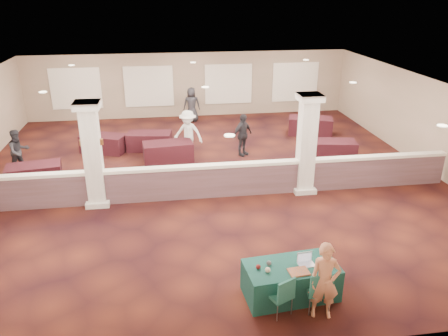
{
  "coord_description": "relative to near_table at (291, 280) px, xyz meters",
  "views": [
    {
      "loc": [
        -1.42,
        -13.88,
        6.15
      ],
      "look_at": [
        0.32,
        -2.0,
        1.17
      ],
      "focal_mm": 35.0,
      "sensor_mm": 36.0,
      "label": 1
    }
  ],
  "objects": [
    {
      "name": "near_table",
      "position": [
        0.0,
        0.0,
        0.0
      ],
      "size": [
        2.03,
        1.15,
        0.75
      ],
      "primitive_type": "cube",
      "rotation": [
        0.0,
        0.0,
        0.09
      ],
      "color": "#0E352D",
      "rests_on": "ground"
    },
    {
      "name": "laptop_base",
      "position": [
        0.31,
        -0.02,
        0.38
      ],
      "size": [
        0.36,
        0.27,
        0.02
      ],
      "primitive_type": "cube",
      "rotation": [
        0.0,
        0.0,
        0.09
      ],
      "color": "silver",
      "rests_on": "near_table"
    },
    {
      "name": "yarn_cream",
      "position": [
        -0.55,
        -0.15,
        0.43
      ],
      "size": [
        0.11,
        0.11,
        0.11
      ],
      "primitive_type": "sphere",
      "color": "beige",
      "rests_on": "near_table"
    },
    {
      "name": "scissors",
      "position": [
        0.69,
        -0.23,
        0.38
      ],
      "size": [
        0.13,
        0.04,
        0.01
      ],
      "primitive_type": "cube",
      "rotation": [
        0.0,
        0.0,
        0.09
      ],
      "color": "red",
      "rests_on": "near_table"
    },
    {
      "name": "sconce_right",
      "position": [
        -4.32,
        5.0,
        1.62
      ],
      "size": [
        0.12,
        0.12,
        0.18
      ],
      "color": "brown",
      "rests_on": "column_left"
    },
    {
      "name": "attendee_d",
      "position": [
        -1.06,
        13.5,
        0.47
      ],
      "size": [
        0.85,
        0.49,
        1.68
      ],
      "primitive_type": "imported",
      "rotation": [
        0.0,
        0.0,
        3.09
      ],
      "color": "black",
      "rests_on": "ground"
    },
    {
      "name": "yarn_grey",
      "position": [
        -0.47,
        0.08,
        0.43
      ],
      "size": [
        0.11,
        0.11,
        0.11
      ],
      "primitive_type": "sphere",
      "color": "#46464A",
      "rests_on": "near_table"
    },
    {
      "name": "column_left",
      "position": [
        -4.6,
        5.0,
        1.26
      ],
      "size": [
        0.72,
        0.72,
        3.2
      ],
      "color": "beige",
      "rests_on": "ground"
    },
    {
      "name": "ceiling",
      "position": [
        -1.1,
        6.5,
        2.82
      ],
      "size": [
        16.0,
        16.0,
        0.02
      ],
      "primitive_type": "cube",
      "color": "white",
      "rests_on": "wall_back"
    },
    {
      "name": "wall_back",
      "position": [
        -1.1,
        14.5,
        1.22
      ],
      "size": [
        16.0,
        0.04,
        3.2
      ],
      "primitive_type": "cube",
      "color": "gray",
      "rests_on": "ground"
    },
    {
      "name": "far_table_front_left",
      "position": [
        -6.87,
        6.8,
        -0.03
      ],
      "size": [
        1.84,
        1.13,
        0.7
      ],
      "primitive_type": "cube",
      "rotation": [
        0.0,
        0.0,
        0.16
      ],
      "color": "black",
      "rests_on": "ground"
    },
    {
      "name": "far_table_back_left",
      "position": [
        -4.91,
        9.7,
        -0.02
      ],
      "size": [
        1.93,
        1.44,
        0.7
      ],
      "primitive_type": "cube",
      "rotation": [
        0.0,
        0.0,
        -0.37
      ],
      "color": "black",
      "rests_on": "ground"
    },
    {
      "name": "wall_right",
      "position": [
        6.9,
        6.5,
        1.22
      ],
      "size": [
        0.04,
        16.0,
        3.2
      ],
      "primitive_type": "cube",
      "color": "gray",
      "rests_on": "ground"
    },
    {
      "name": "partition_wall",
      "position": [
        -1.1,
        5.0,
        0.19
      ],
      "size": [
        15.6,
        0.28,
        1.1
      ],
      "color": "#523738",
      "rests_on": "ground"
    },
    {
      "name": "attendee_c",
      "position": [
        0.54,
        8.52,
        0.46
      ],
      "size": [
        1.07,
        0.95,
        1.67
      ],
      "primitive_type": "imported",
      "rotation": [
        0.0,
        0.0,
        0.62
      ],
      "color": "black",
      "rests_on": "ground"
    },
    {
      "name": "woman",
      "position": [
        0.46,
        -0.7,
        0.45
      ],
      "size": [
        0.66,
        0.51,
        1.65
      ],
      "primitive_type": "imported",
      "rotation": [
        0.0,
        0.0,
        -0.21
      ],
      "color": "tan",
      "rests_on": "ground"
    },
    {
      "name": "knitting",
      "position": [
        0.07,
        -0.25,
        0.39
      ],
      "size": [
        0.44,
        0.34,
        0.03
      ],
      "primitive_type": "cube",
      "rotation": [
        0.0,
        0.0,
        0.09
      ],
      "color": "#CF5B21",
      "rests_on": "near_table"
    },
    {
      "name": "attendee_a",
      "position": [
        -7.6,
        7.94,
        0.42
      ],
      "size": [
        0.85,
        0.83,
        1.59
      ],
      "primitive_type": "imported",
      "rotation": [
        0.0,
        0.0,
        0.73
      ],
      "color": "black",
      "rests_on": "ground"
    },
    {
      "name": "sconce_left",
      "position": [
        -4.88,
        5.0,
        1.62
      ],
      "size": [
        0.12,
        0.12,
        0.18
      ],
      "color": "brown",
      "rests_on": "column_left"
    },
    {
      "name": "wall_front",
      "position": [
        -1.1,
        -1.5,
        1.22
      ],
      "size": [
        16.0,
        0.04,
        3.2
      ],
      "primitive_type": "cube",
      "color": "gray",
      "rests_on": "ground"
    },
    {
      "name": "far_table_front_center",
      "position": [
        -2.37,
        8.28,
        -0.0
      ],
      "size": [
        1.92,
        1.11,
        0.74
      ],
      "primitive_type": "cube",
      "rotation": [
        0.0,
        0.0,
        0.11
      ],
      "color": "black",
      "rests_on": "ground"
    },
    {
      "name": "far_table_front_right",
      "position": [
        3.9,
        7.66,
        -0.02
      ],
      "size": [
        1.88,
        1.17,
        0.71
      ],
      "primitive_type": "cube",
      "rotation": [
        0.0,
        0.0,
        -0.17
      ],
      "color": "black",
      "rests_on": "ground"
    },
    {
      "name": "conf_chair_side",
      "position": [
        -0.35,
        -0.58,
        0.16
      ],
      "size": [
        0.6,
        0.6,
        0.91
      ],
      "rotation": [
        0.0,
        0.0,
        0.43
      ],
      "color": "#205E52",
      "rests_on": "ground"
    },
    {
      "name": "far_table_back_right",
      "position": [
        4.04,
        10.68,
        0.01
      ],
      "size": [
        2.11,
        1.49,
        0.77
      ],
      "primitive_type": "cube",
      "rotation": [
        0.0,
        0.0,
        -0.31
      ],
      "color": "black",
      "rests_on": "ground"
    },
    {
      "name": "yarn_red",
      "position": [
        -0.72,
        -0.01,
        0.43
      ],
      "size": [
        0.1,
        0.1,
        0.1
      ],
      "primitive_type": "sphere",
      "color": "#5C1D12",
      "rests_on": "near_table"
    },
    {
      "name": "ground",
      "position": [
        -1.1,
        6.5,
        -0.38
      ],
      "size": [
        16.0,
        16.0,
        0.0
      ],
      "primitive_type": "plane",
      "color": "#461A11",
      "rests_on": "ground"
    },
    {
      "name": "column_right",
      "position": [
        1.9,
        5.0,
        1.26
      ],
      "size": [
        0.72,
        0.72,
        3.2
      ],
      "color": "beige",
      "rests_on": "ground"
    },
    {
      "name": "attendee_b",
      "position": [
        -1.56,
        8.79,
        0.53
      ],
      "size": [
        1.28,
        0.96,
        1.82
      ],
      "primitive_type": "imported",
      "rotation": [
        0.0,
        0.0,
        -0.42
      ],
      "color": "silver",
      "rests_on": "ground"
    },
    {
      "name": "laptop_screen",
      "position": [
        0.3,
        0.09,
        0.51
      ],
      "size": [
        0.34,
        0.04,
        0.23
      ],
      "primitive_type": "cube",
      "rotation": [
        0.0,
        0.0,
        0.09
      ],
      "color": "silver",
      "rests_on": "near_table"
    },
    {
      "name": "far_table_back_center",
      "position": [
        -3.09,
        9.7,
        -0.02
      ],
      "size": [
        1.87,
        1.12,
        0.71
      ],
      "primitive_type": "cube",
      "rotation": [
        0.0,
        0.0,
        -0.14
      ],
      "color": "black",
      "rests_on": "ground"
    },
    {
      "name": "screen_glow",
      "position": [
        0.3,
        0.09,
        0.49
      ],
      "size": [
        0.31,
        0.03,
        0.2
      ],
      "primitive_type": "cube",
      "rotation": [
        0.0,
        0.0,
        0.09
      ],
      "color": "silver",
      "rests_on": "near_table"
    },
    {
      "name": "conf_chair_main",
      "position": [
        0.41,
        -0.59,
        0.19
      ],
      "size": [
        0.53,
        0.54,
        0.96
      ],
      "rotation": [
        0.0,
        0.0,
        -0.12
      ],
      "color": "#205E52",
      "rests_on": "ground"
    }
  ]
}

